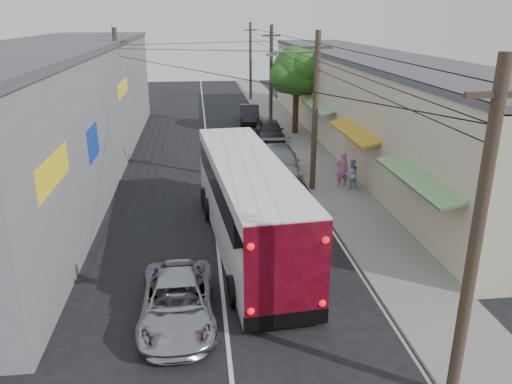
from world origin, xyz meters
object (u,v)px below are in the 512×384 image
(parked_car_mid, at_px, (270,130))
(pedestrian_near, at_px, (342,169))
(jeepney, at_px, (177,301))
(pedestrian_far, at_px, (351,174))
(parked_car_far, at_px, (250,114))
(coach_bus, at_px, (247,202))
(parked_suv, at_px, (278,163))

(parked_car_mid, xyz_separation_m, pedestrian_near, (2.22, -10.98, 0.30))
(jeepney, relative_size, pedestrian_far, 3.03)
(parked_car_far, bearing_deg, coach_bus, -91.11)
(parked_car_far, relative_size, pedestrian_far, 2.89)
(coach_bus, xyz_separation_m, parked_car_mid, (3.41, 17.20, -1.04))
(jeepney, xyz_separation_m, parked_suv, (5.20, 13.58, 0.18))
(parked_car_mid, bearing_deg, pedestrian_far, -75.92)
(parked_car_mid, bearing_deg, parked_suv, -94.06)
(parked_car_far, distance_m, pedestrian_far, 18.31)
(coach_bus, relative_size, parked_suv, 2.12)
(jeepney, distance_m, parked_car_mid, 23.03)
(jeepney, height_order, pedestrian_near, pedestrian_near)
(coach_bus, height_order, parked_car_far, coach_bus)
(parked_suv, height_order, parked_car_mid, parked_suv)
(parked_car_mid, relative_size, pedestrian_near, 2.37)
(parked_car_mid, relative_size, pedestrian_far, 2.87)
(pedestrian_near, bearing_deg, pedestrian_far, 127.84)
(pedestrian_far, bearing_deg, pedestrian_near, -60.13)
(parked_car_mid, distance_m, parked_car_far, 6.65)
(jeepney, height_order, parked_car_mid, parked_car_mid)
(pedestrian_near, height_order, pedestrian_far, pedestrian_near)
(parked_suv, bearing_deg, pedestrian_far, -33.34)
(parked_suv, distance_m, parked_car_mid, 8.69)
(pedestrian_far, bearing_deg, parked_car_far, -92.46)
(jeepney, bearing_deg, parked_car_far, 78.94)
(coach_bus, relative_size, pedestrian_far, 7.86)
(parked_car_far, bearing_deg, pedestrian_far, -74.15)
(parked_suv, bearing_deg, parked_car_far, 95.50)
(parked_suv, relative_size, pedestrian_far, 3.71)
(jeepney, xyz_separation_m, pedestrian_near, (8.22, 11.26, 0.40))
(jeepney, bearing_deg, pedestrian_far, 50.76)
(parked_car_far, relative_size, pedestrian_near, 2.39)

